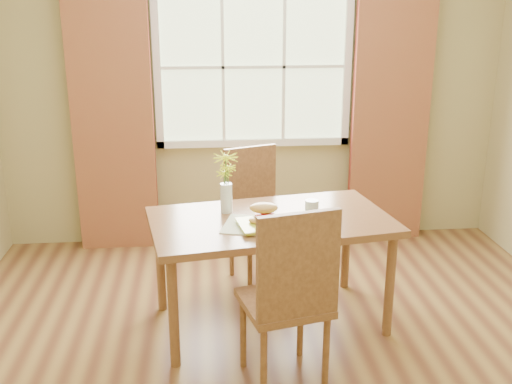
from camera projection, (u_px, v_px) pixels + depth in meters
The scene contains 12 objects.
room at pixel (284, 133), 3.17m from camera, with size 4.24×3.84×2.74m.
window at pixel (253, 67), 4.89m from camera, with size 1.62×0.06×1.32m.
curtain_left at pixel (113, 120), 4.83m from camera, with size 0.65×0.08×2.20m, color maroon.
curtain_right at pixel (390, 115), 5.03m from camera, with size 0.65×0.08×2.20m, color maroon.
dining_table at pixel (271, 229), 3.76m from camera, with size 1.60×1.07×0.72m.
chair_near at pixel (290, 292), 3.11m from camera, with size 0.52×0.52×1.05m.
chair_far at pixel (256, 208), 4.45m from camera, with size 0.53×0.53×0.99m.
placemat at pixel (262, 226), 3.60m from camera, with size 0.45×0.33×0.01m, color #E8EBC7.
plate at pixel (262, 226), 3.57m from camera, with size 0.27×0.27×0.01m, color #C1D535.
croissant_sandwich at pixel (264, 214), 3.57m from camera, with size 0.19×0.13×0.13m.
water_glass at pixel (312, 210), 3.69m from camera, with size 0.09×0.09×0.13m.
flower_vase at pixel (226, 177), 3.77m from camera, with size 0.16×0.16×0.39m.
Camera 1 is at (-0.43, -3.08, 2.02)m, focal length 42.00 mm.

